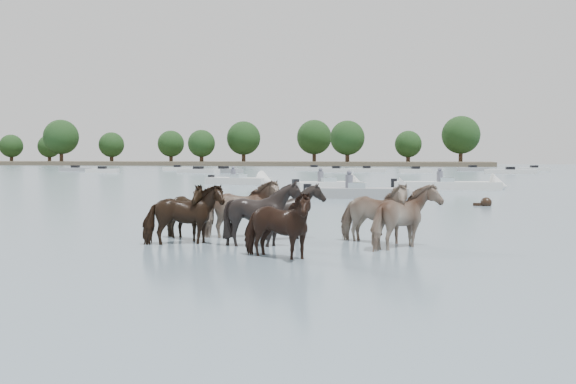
# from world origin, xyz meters

# --- Properties ---
(ground) EXTENTS (400.00, 400.00, 0.00)m
(ground) POSITION_xyz_m (0.00, 0.00, 0.00)
(ground) COLOR slate
(ground) RESTS_ON ground
(shoreline) EXTENTS (160.00, 30.00, 1.00)m
(shoreline) POSITION_xyz_m (-70.00, 150.00, 0.50)
(shoreline) COLOR #4C4233
(shoreline) RESTS_ON ground
(pony_herd) EXTENTS (6.78, 4.37, 1.55)m
(pony_herd) POSITION_xyz_m (-1.86, 2.27, 0.61)
(pony_herd) COLOR black
(pony_herd) RESTS_ON ground
(swimming_pony) EXTENTS (0.72, 0.44, 0.44)m
(swimming_pony) POSITION_xyz_m (3.00, 15.39, 0.10)
(swimming_pony) COLOR black
(swimming_pony) RESTS_ON ground
(motorboat_a) EXTENTS (4.61, 3.75, 1.92)m
(motorboat_a) POSITION_xyz_m (-5.08, 27.24, 0.23)
(motorboat_a) COLOR silver
(motorboat_a) RESTS_ON ground
(motorboat_b) EXTENTS (5.49, 2.05, 1.92)m
(motorboat_b) POSITION_xyz_m (-1.91, 19.28, 0.23)
(motorboat_b) COLOR gray
(motorboat_b) RESTS_ON ground
(motorboat_c) EXTENTS (6.97, 2.60, 1.92)m
(motorboat_c) POSITION_xyz_m (2.10, 28.98, 0.22)
(motorboat_c) COLOR silver
(motorboat_c) RESTS_ON ground
(motorboat_f) EXTENTS (5.55, 2.90, 1.92)m
(motorboat_f) POSITION_xyz_m (-12.72, 32.88, 0.23)
(motorboat_f) COLOR silver
(motorboat_f) RESTS_ON ground
(distant_flotilla) EXTENTS (106.91, 28.84, 0.93)m
(distant_flotilla) POSITION_xyz_m (0.96, 75.84, 0.26)
(distant_flotilla) COLOR gray
(distant_flotilla) RESTS_ON ground
(treeline) EXTENTS (149.38, 23.53, 12.47)m
(treeline) POSITION_xyz_m (-64.05, 150.68, 6.77)
(treeline) COLOR #382619
(treeline) RESTS_ON ground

